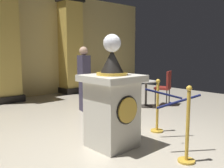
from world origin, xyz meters
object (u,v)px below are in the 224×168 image
pedestal_clock (112,103)px  cafe_chair_red (165,85)px  stanchion_near (187,136)px  bystander_guest (84,77)px  stanchion_far (157,114)px  cafe_table (146,90)px

pedestal_clock → cafe_chair_red: pedestal_clock is taller
stanchion_near → bystander_guest: (0.77, 3.39, 0.48)m
pedestal_clock → bystander_guest: bearing=63.5°
cafe_chair_red → stanchion_far: bearing=-148.1°
stanchion_far → cafe_chair_red: (2.08, 1.29, 0.22)m
stanchion_near → cafe_table: bearing=48.9°
stanchion_far → pedestal_clock: bearing=178.0°
stanchion_near → cafe_chair_red: stanchion_near is taller
cafe_table → stanchion_far: bearing=-134.8°
stanchion_near → stanchion_far: stanchion_near is taller
cafe_chair_red → bystander_guest: bearing=154.3°
pedestal_clock → stanchion_near: pedestal_clock is taller
pedestal_clock → stanchion_far: 1.19m
pedestal_clock → stanchion_near: 1.23m
pedestal_clock → cafe_table: 3.03m
cafe_table → stanchion_near: bearing=-131.1°
stanchion_near → stanchion_far: (0.77, 1.09, -0.03)m
bystander_guest → cafe_chair_red: size_ratio=1.70×
stanchion_near → bystander_guest: bystander_guest is taller
pedestal_clock → cafe_chair_red: 3.45m
stanchion_near → cafe_chair_red: (2.85, 2.38, 0.19)m
stanchion_near → pedestal_clock: bearing=107.7°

